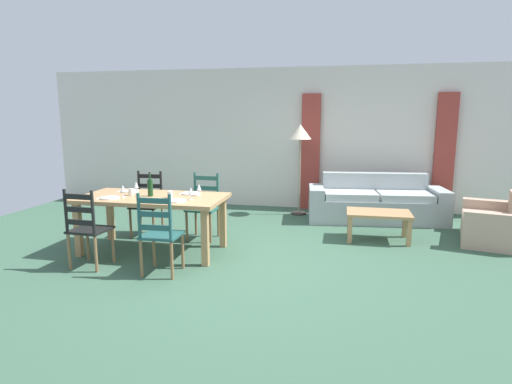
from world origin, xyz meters
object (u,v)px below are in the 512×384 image
(standing_lamp, at_px, (300,137))
(wine_bottle, at_px, (150,187))
(wine_glass_far_left, at_px, (136,185))
(armchair_upholstered, at_px, (498,225))
(wine_glass_near_left, at_px, (123,189))
(wine_glass_far_right, at_px, (199,188))
(wine_glass_near_right, at_px, (191,191))
(dining_chair_near_right, at_px, (160,234))
(dining_chair_near_left, at_px, (87,229))
(coffee_cup_primary, at_px, (170,194))
(dining_table, at_px, (152,203))
(dining_chair_far_left, at_px, (148,204))
(coffee_table, at_px, (378,216))
(dining_chair_far_right, at_px, (204,206))
(couch, at_px, (376,204))
(coffee_cup_secondary, at_px, (131,192))

(standing_lamp, bearing_deg, wine_bottle, -123.52)
(wine_glass_far_left, distance_m, armchair_upholstered, 5.12)
(wine_glass_near_left, distance_m, wine_glass_far_right, 0.97)
(wine_glass_near_right, bearing_deg, dining_chair_near_right, -103.73)
(armchair_upholstered, bearing_deg, dining_chair_near_left, -157.70)
(wine_glass_near_right, distance_m, coffee_cup_primary, 0.33)
(dining_table, relative_size, dining_chair_near_right, 1.98)
(dining_chair_far_left, height_order, wine_bottle, wine_bottle)
(coffee_cup_primary, bearing_deg, wine_bottle, 168.34)
(dining_chair_near_left, bearing_deg, armchair_upholstered, 22.30)
(coffee_table, bearing_deg, standing_lamp, 132.79)
(dining_chair_far_right, height_order, wine_bottle, wine_bottle)
(dining_chair_near_left, relative_size, wine_glass_near_left, 5.96)
(coffee_table, relative_size, standing_lamp, 0.55)
(coffee_table, distance_m, standing_lamp, 2.18)
(standing_lamp, bearing_deg, dining_table, -123.21)
(dining_chair_far_left, bearing_deg, couch, 24.93)
(dining_chair_far_right, relative_size, couch, 0.41)
(dining_chair_far_right, xyz_separation_m, coffee_table, (2.51, 0.41, -0.12))
(dining_chair_near_right, height_order, coffee_cup_primary, dining_chair_near_right)
(wine_bottle, bearing_deg, dining_chair_near_left, -123.16)
(coffee_cup_secondary, bearing_deg, dining_chair_near_right, -45.70)
(wine_glass_near_right, bearing_deg, coffee_table, 28.56)
(dining_chair_near_left, distance_m, dining_chair_far_left, 1.48)
(dining_chair_near_left, bearing_deg, dining_chair_far_right, 57.15)
(dining_chair_far_right, height_order, armchair_upholstered, dining_chair_far_right)
(wine_bottle, distance_m, wine_glass_far_right, 0.63)
(dining_chair_far_left, distance_m, coffee_cup_primary, 1.14)
(wine_glass_near_right, xyz_separation_m, standing_lamp, (1.08, 2.69, 0.55))
(coffee_cup_primary, distance_m, couch, 3.69)
(dining_chair_far_left, height_order, coffee_cup_primary, dining_chair_far_left)
(coffee_cup_primary, relative_size, standing_lamp, 0.05)
(coffee_cup_secondary, height_order, coffee_table, coffee_cup_secondary)
(couch, relative_size, armchair_upholstered, 1.78)
(wine_bottle, distance_m, coffee_cup_secondary, 0.29)
(wine_bottle, bearing_deg, wine_glass_near_left, -154.52)
(couch, bearing_deg, coffee_cup_secondary, -144.44)
(wine_glass_far_left, distance_m, coffee_cup_primary, 0.62)
(coffee_cup_primary, bearing_deg, coffee_cup_secondary, 173.94)
(dining_chair_near_left, bearing_deg, standing_lamp, 56.56)
(dining_table, height_order, wine_bottle, wine_bottle)
(couch, distance_m, standing_lamp, 1.76)
(wine_glass_far_right, bearing_deg, wine_glass_near_left, -162.63)
(dining_table, height_order, dining_chair_near_left, dining_chair_near_left)
(dining_chair_far_left, xyz_separation_m, coffee_table, (3.41, 0.39, -0.12))
(armchair_upholstered, bearing_deg, dining_chair_far_right, -171.27)
(wine_glass_far_right, relative_size, armchair_upholstered, 0.12)
(wine_glass_near_right, distance_m, wine_glass_far_right, 0.29)
(dining_chair_far_left, relative_size, coffee_table, 1.07)
(wine_glass_far_left, relative_size, wine_glass_far_right, 1.00)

